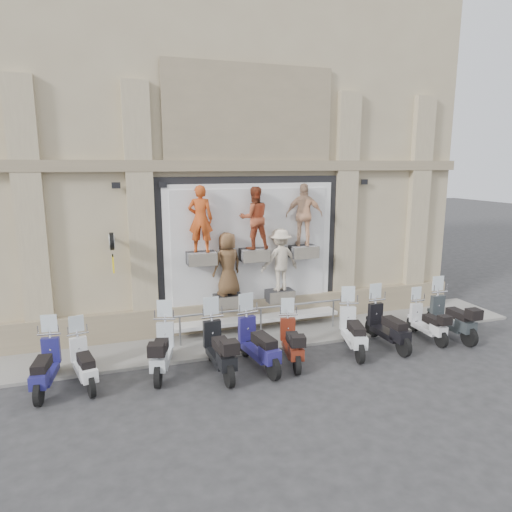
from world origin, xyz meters
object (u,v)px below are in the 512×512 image
object	(u,v)px
scooter_g	(353,322)
scooter_j	(452,309)
scooter_f	(292,334)
scooter_d	(219,339)
scooter_i	(428,316)
clock_sign_bracket	(112,247)
scooter_e	(258,334)
scooter_c	(162,341)
scooter_b	(83,354)
guard_rail	(261,323)
scooter_h	(388,318)
scooter_a	(45,357)

from	to	relation	value
scooter_g	scooter_j	bearing A→B (deg)	16.26
scooter_f	scooter_g	world-z (taller)	scooter_g
scooter_d	scooter_i	world-z (taller)	scooter_d
clock_sign_bracket	scooter_f	bearing A→B (deg)	-28.55
scooter_e	scooter_j	distance (m)	5.89
scooter_c	scooter_g	size ratio (longest dim) A/B	1.00
scooter_e	scooter_i	xyz separation A→B (m)	(5.12, 0.19, -0.15)
scooter_b	scooter_j	size ratio (longest dim) A/B	0.89
clock_sign_bracket	scooter_g	size ratio (longest dim) A/B	0.51
clock_sign_bracket	guard_rail	bearing A→B (deg)	-6.84
scooter_i	scooter_d	bearing A→B (deg)	-176.81
clock_sign_bracket	scooter_j	size ratio (longest dim) A/B	0.50
scooter_e	scooter_i	world-z (taller)	scooter_e
guard_rail	scooter_g	xyz separation A→B (m)	(2.00, -1.67, 0.34)
scooter_b	scooter_d	xyz separation A→B (m)	(3.03, -0.38, 0.12)
scooter_c	scooter_j	xyz separation A→B (m)	(8.15, -0.29, 0.02)
scooter_d	scooter_f	size ratio (longest dim) A/B	1.13
scooter_b	scooter_c	distance (m)	1.74
clock_sign_bracket	scooter_b	size ratio (longest dim) A/B	0.57
scooter_b	scooter_e	size ratio (longest dim) A/B	0.86
scooter_f	scooter_i	bearing A→B (deg)	14.30
scooter_b	scooter_c	size ratio (longest dim) A/B	0.91
scooter_h	scooter_e	bearing A→B (deg)	-179.17
scooter_b	scooter_f	bearing A→B (deg)	-17.28
clock_sign_bracket	scooter_a	size ratio (longest dim) A/B	0.54
guard_rail	scooter_c	xyz separation A→B (m)	(-2.94, -1.35, 0.34)
clock_sign_bracket	scooter_h	world-z (taller)	clock_sign_bracket
scooter_a	scooter_h	xyz separation A→B (m)	(8.55, -0.28, 0.04)
scooter_f	scooter_e	bearing A→B (deg)	-168.50
scooter_a	scooter_b	bearing A→B (deg)	5.71
scooter_a	guard_rail	bearing A→B (deg)	21.18
scooter_c	scooter_j	world-z (taller)	scooter_j
guard_rail	scooter_c	size ratio (longest dim) A/B	2.55
scooter_c	scooter_g	world-z (taller)	scooter_g
scooter_c	scooter_a	bearing A→B (deg)	-164.38
scooter_c	scooter_g	bearing A→B (deg)	11.43
guard_rail	scooter_a	world-z (taller)	scooter_a
scooter_b	scooter_h	xyz separation A→B (m)	(7.76, -0.26, 0.08)
clock_sign_bracket	scooter_d	bearing A→B (deg)	-44.93
scooter_a	scooter_f	world-z (taller)	scooter_a
scooter_c	scooter_e	world-z (taller)	scooter_e
guard_rail	scooter_b	world-z (taller)	scooter_b
scooter_c	scooter_h	bearing A→B (deg)	12.26
scooter_b	scooter_i	bearing A→B (deg)	-14.00
scooter_i	guard_rail	bearing A→B (deg)	161.82
scooter_i	scooter_j	distance (m)	0.79
scooter_a	scooter_c	xyz separation A→B (m)	(2.53, 0.02, 0.04)
scooter_f	scooter_h	distance (m)	2.87
scooter_b	scooter_c	xyz separation A→B (m)	(1.74, 0.04, 0.08)
scooter_a	scooter_d	xyz separation A→B (m)	(3.81, -0.40, 0.08)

